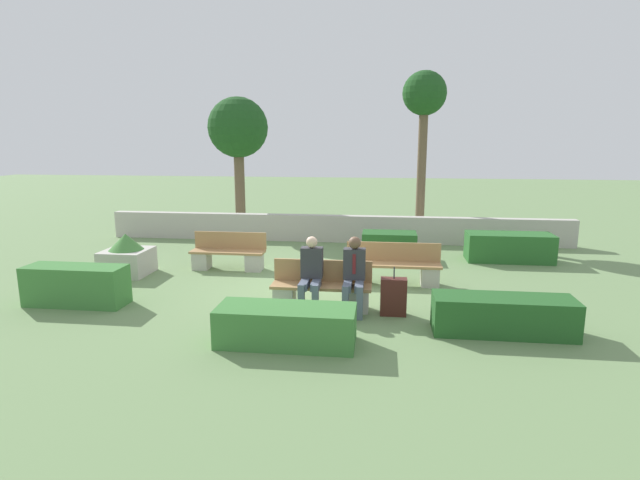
% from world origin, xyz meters
% --- Properties ---
extents(ground_plane, '(60.00, 60.00, 0.00)m').
position_xyz_m(ground_plane, '(0.00, 0.00, 0.00)').
color(ground_plane, '#6B8956').
extents(perimeter_wall, '(13.57, 0.30, 0.78)m').
position_xyz_m(perimeter_wall, '(0.00, 4.74, 0.39)').
color(perimeter_wall, '#B7B2A8').
rests_on(perimeter_wall, ground_plane).
extents(bench_front, '(1.78, 0.48, 0.85)m').
position_xyz_m(bench_front, '(0.34, -1.22, 0.32)').
color(bench_front, '#A37A4C').
rests_on(bench_front, ground_plane).
extents(bench_left_side, '(1.72, 0.48, 0.85)m').
position_xyz_m(bench_left_side, '(-2.14, 1.25, 0.32)').
color(bench_left_side, '#A37A4C').
rests_on(bench_left_side, ground_plane).
extents(bench_right_side, '(1.97, 0.48, 0.85)m').
position_xyz_m(bench_right_side, '(1.64, 0.51, 0.33)').
color(bench_right_side, '#A37A4C').
rests_on(bench_right_side, ground_plane).
extents(person_seated_man, '(0.38, 0.64, 1.33)m').
position_xyz_m(person_seated_man, '(0.92, -1.36, 0.73)').
color(person_seated_man, '#515B70').
rests_on(person_seated_man, ground_plane).
extents(person_seated_woman, '(0.38, 0.64, 1.32)m').
position_xyz_m(person_seated_woman, '(0.18, -1.36, 0.72)').
color(person_seated_woman, '#515B70').
rests_on(person_seated_woman, ground_plane).
extents(hedge_block_near_left, '(2.14, 0.68, 0.59)m').
position_xyz_m(hedge_block_near_left, '(3.29, -2.03, 0.29)').
color(hedge_block_near_left, '#235623').
rests_on(hedge_block_near_left, ground_plane).
extents(hedge_block_near_right, '(2.04, 0.77, 0.57)m').
position_xyz_m(hedge_block_near_right, '(0.02, -2.85, 0.28)').
color(hedge_block_near_right, '#3D7A38').
rests_on(hedge_block_near_right, ground_plane).
extents(hedge_block_mid_left, '(1.36, 0.78, 0.66)m').
position_xyz_m(hedge_block_mid_left, '(1.58, 2.88, 0.33)').
color(hedge_block_mid_left, '#235623').
rests_on(hedge_block_mid_left, ground_plane).
extents(hedge_block_mid_right, '(2.06, 0.82, 0.69)m').
position_xyz_m(hedge_block_mid_right, '(4.54, 2.89, 0.35)').
color(hedge_block_mid_right, '#286028').
rests_on(hedge_block_mid_right, ground_plane).
extents(hedge_block_far_left, '(1.82, 0.61, 0.73)m').
position_xyz_m(hedge_block_far_left, '(-4.13, -1.56, 0.36)').
color(hedge_block_far_left, '#3D7A38').
rests_on(hedge_block_far_left, ground_plane).
extents(planter_corner_left, '(0.97, 0.97, 0.93)m').
position_xyz_m(planter_corner_left, '(-4.25, 0.53, 0.41)').
color(planter_corner_left, '#B7B2A8').
rests_on(planter_corner_left, ground_plane).
extents(suitcase, '(0.45, 0.22, 0.85)m').
position_xyz_m(suitcase, '(1.61, -1.41, 0.33)').
color(suitcase, '#471E19').
rests_on(suitcase, ground_plane).
extents(tree_leftmost, '(1.96, 1.96, 4.34)m').
position_xyz_m(tree_leftmost, '(-3.35, 6.54, 3.28)').
color(tree_leftmost, brown).
rests_on(tree_leftmost, ground_plane).
extents(tree_center_left, '(1.33, 1.33, 5.00)m').
position_xyz_m(tree_center_left, '(2.57, 6.14, 4.07)').
color(tree_center_left, brown).
rests_on(tree_center_left, ground_plane).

